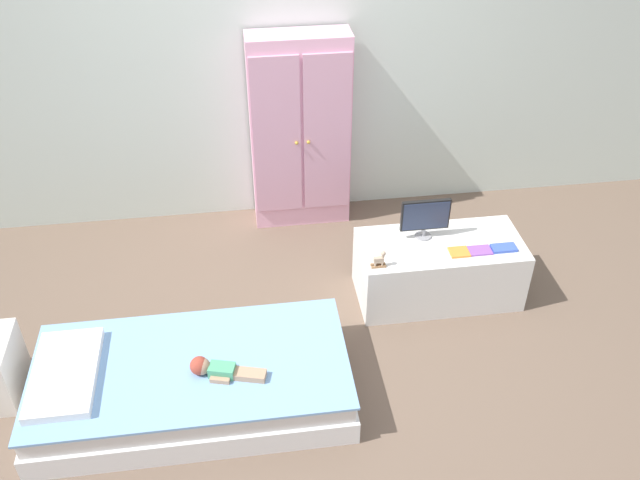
{
  "coord_description": "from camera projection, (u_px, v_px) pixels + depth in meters",
  "views": [
    {
      "loc": [
        -0.23,
        -2.76,
        2.89
      ],
      "look_at": [
        0.2,
        0.33,
        0.57
      ],
      "focal_mm": 38.24,
      "sensor_mm": 36.0,
      "label": 1
    }
  ],
  "objects": [
    {
      "name": "back_wall",
      "position": [
        263.0,
        32.0,
        4.39
      ],
      "size": [
        6.4,
        0.05,
        2.7
      ],
      "primitive_type": "cube",
      "color": "silver",
      "rests_on": "ground_plane"
    },
    {
      "name": "wardrobe",
      "position": [
        300.0,
        133.0,
        4.67
      ],
      "size": [
        0.68,
        0.28,
        1.39
      ],
      "color": "#EFADCC",
      "rests_on": "ground_plane"
    },
    {
      "name": "book_orange",
      "position": [
        459.0,
        252.0,
        4.06
      ],
      "size": [
        0.12,
        0.1,
        0.01
      ],
      "primitive_type": "cube",
      "color": "orange",
      "rests_on": "tv_stand"
    },
    {
      "name": "tv_monitor",
      "position": [
        425.0,
        216.0,
        4.1
      ],
      "size": [
        0.3,
        0.1,
        0.26
      ],
      "color": "#99999E",
      "rests_on": "tv_stand"
    },
    {
      "name": "tv_stand",
      "position": [
        438.0,
        269.0,
        4.26
      ],
      "size": [
        1.0,
        0.48,
        0.4
      ],
      "primitive_type": "cube",
      "color": "silver",
      "rests_on": "ground_plane"
    },
    {
      "name": "rocking_horse_toy",
      "position": [
        380.0,
        260.0,
        3.93
      ],
      "size": [
        0.09,
        0.04,
        0.11
      ],
      "color": "#8E6642",
      "rests_on": "tv_stand"
    },
    {
      "name": "book_blue",
      "position": [
        504.0,
        248.0,
        4.09
      ],
      "size": [
        0.15,
        0.08,
        0.02
      ],
      "primitive_type": "cube",
      "color": "blue",
      "rests_on": "tv_stand"
    },
    {
      "name": "bed",
      "position": [
        193.0,
        382.0,
        3.61
      ],
      "size": [
        1.65,
        0.82,
        0.27
      ],
      "color": "white",
      "rests_on": "ground_plane"
    },
    {
      "name": "ground_plane",
      "position": [
        293.0,
        357.0,
        3.95
      ],
      "size": [
        10.0,
        10.0,
        0.02
      ],
      "primitive_type": "cube",
      "color": "brown"
    },
    {
      "name": "doll",
      "position": [
        214.0,
        368.0,
        3.46
      ],
      "size": [
        0.39,
        0.17,
        0.1
      ],
      "color": "#4CA375",
      "rests_on": "bed"
    },
    {
      "name": "pillow",
      "position": [
        65.0,
        373.0,
        3.45
      ],
      "size": [
        0.32,
        0.58,
        0.05
      ],
      "primitive_type": "cube",
      "color": "white",
      "rests_on": "bed"
    },
    {
      "name": "book_purple",
      "position": [
        480.0,
        250.0,
        4.07
      ],
      "size": [
        0.14,
        0.09,
        0.01
      ],
      "primitive_type": "cube",
      "color": "#8E51B2",
      "rests_on": "tv_stand"
    }
  ]
}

